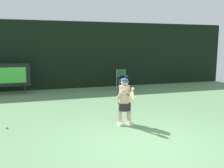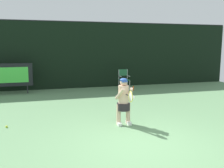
% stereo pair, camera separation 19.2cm
% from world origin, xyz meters
% --- Properties ---
extents(ground, '(18.00, 22.00, 0.03)m').
position_xyz_m(ground, '(0.00, -0.19, -0.01)').
color(ground, '#5E895B').
extents(backdrop_screen, '(18.00, 0.12, 3.66)m').
position_xyz_m(backdrop_screen, '(0.00, 8.50, 1.81)').
color(backdrop_screen, black).
rests_on(backdrop_screen, ground).
extents(scoreboard, '(2.20, 0.21, 1.50)m').
position_xyz_m(scoreboard, '(-3.82, 7.55, 0.95)').
color(scoreboard, black).
rests_on(scoreboard, ground).
extents(umpire_chair, '(0.52, 0.44, 1.08)m').
position_xyz_m(umpire_chair, '(1.94, 7.27, 0.62)').
color(umpire_chair, '#B7B7BC').
rests_on(umpire_chair, ground).
extents(water_bottle, '(0.07, 0.07, 0.27)m').
position_xyz_m(water_bottle, '(2.32, 6.86, 0.12)').
color(water_bottle, orange).
rests_on(water_bottle, ground).
extents(tennis_player, '(0.52, 0.59, 1.40)m').
position_xyz_m(tennis_player, '(0.04, 1.63, 0.75)').
color(tennis_player, white).
rests_on(tennis_player, ground).
extents(tennis_racket, '(0.03, 0.60, 0.31)m').
position_xyz_m(tennis_racket, '(0.06, 1.14, 0.95)').
color(tennis_racket, black).
extents(tennis_ball_loose, '(0.07, 0.07, 0.07)m').
position_xyz_m(tennis_ball_loose, '(-3.31, 2.26, 0.03)').
color(tennis_ball_loose, '#CCDB3D').
rests_on(tennis_ball_loose, ground).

